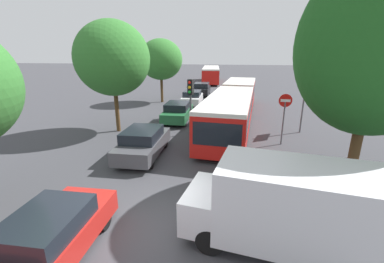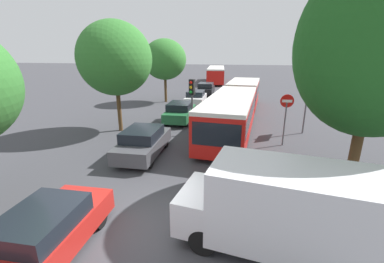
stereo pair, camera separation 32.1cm
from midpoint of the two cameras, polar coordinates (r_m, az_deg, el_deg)
name	(u,v)px [view 2 (the right image)]	position (r m, az deg, el deg)	size (l,w,h in m)	color
ground_plane	(148,226)	(8.18, -8.54, -20.16)	(200.00, 200.00, 0.00)	#3D3D42
articulated_bus	(237,103)	(19.05, 10.49, 6.32)	(3.88, 16.60, 2.44)	red
city_bus_rear	(216,74)	(44.01, 5.58, 12.67)	(3.52, 11.77, 2.50)	red
queued_car_red	(46,233)	(7.61, -28.64, -19.20)	(1.74, 3.92, 1.35)	#B21E19
queued_car_graphite	(143,142)	(12.76, -10.06, -2.33)	(1.82, 4.12, 1.42)	#47474C
queued_car_green	(180,112)	(18.97, -2.20, 4.40)	(1.81, 4.08, 1.41)	#236638
queued_car_white	(196,98)	(24.98, 1.22, 7.51)	(1.76, 3.98, 1.37)	white
queued_car_black	(206,89)	(30.72, 3.40, 9.41)	(1.87, 4.22, 1.45)	black
white_van	(285,207)	(7.10, 21.15, -15.48)	(5.24, 2.69, 2.31)	silver
traffic_light	(192,95)	(15.43, 0.58, 8.18)	(0.37, 0.39, 3.40)	#56595E
no_entry_sign	(286,112)	(14.64, 20.73, 4.07)	(0.70, 0.08, 2.82)	#56595E
direction_sign_post	(308,93)	(17.25, 24.80, 7.81)	(0.42, 1.37, 3.60)	#56595E
tree_left_mid	(116,60)	(16.69, -16.06, 14.93)	(4.48, 4.48, 6.80)	#51381E
tree_left_far	(164,61)	(26.35, -5.91, 15.42)	(4.24, 4.24, 6.19)	#51381E
tree_right_near	(377,51)	(10.72, 36.62, 14.09)	(5.10, 5.10, 8.10)	#51381E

